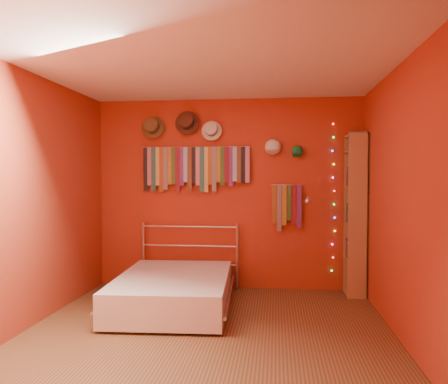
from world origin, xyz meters
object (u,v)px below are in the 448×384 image
at_px(tie_rack, 194,166).
at_px(bookshelf, 359,214).
at_px(bed, 174,290).
at_px(reading_lamp, 307,201).

height_order(tie_rack, bookshelf, bookshelf).
relative_size(bookshelf, bed, 1.10).
height_order(reading_lamp, bookshelf, bookshelf).
relative_size(reading_lamp, bed, 0.18).
height_order(reading_lamp, bed, reading_lamp).
bearing_deg(bookshelf, reading_lamp, -177.55).
distance_m(reading_lamp, bed, 1.96).
bearing_deg(reading_lamp, bed, -153.54).
xyz_separation_m(reading_lamp, bed, (-1.52, -0.76, -0.97)).
distance_m(tie_rack, bed, 1.70).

